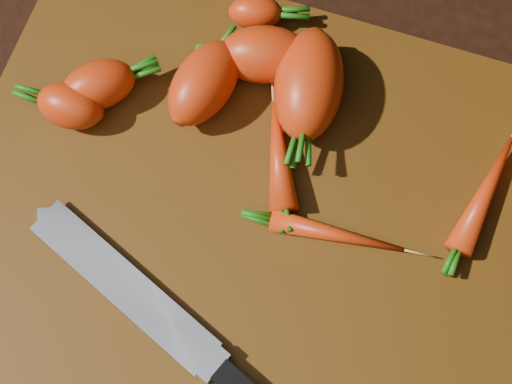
% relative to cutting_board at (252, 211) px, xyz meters
% --- Properties ---
extents(ground, '(2.00, 2.00, 0.01)m').
position_rel_cutting_board_xyz_m(ground, '(0.00, 0.00, -0.01)').
color(ground, black).
extents(cutting_board, '(0.50, 0.40, 0.01)m').
position_rel_cutting_board_xyz_m(cutting_board, '(0.00, 0.00, 0.00)').
color(cutting_board, '#5D370E').
rests_on(cutting_board, ground).
extents(carrot_0, '(0.08, 0.07, 0.04)m').
position_rel_cutting_board_xyz_m(carrot_0, '(-0.16, 0.06, 0.03)').
color(carrot_0, red).
rests_on(carrot_0, cutting_board).
extents(carrot_1, '(0.06, 0.04, 0.04)m').
position_rel_cutting_board_xyz_m(carrot_1, '(-0.17, 0.03, 0.03)').
color(carrot_1, red).
rests_on(carrot_1, cutting_board).
extents(carrot_2, '(0.07, 0.11, 0.06)m').
position_rel_cutting_board_xyz_m(carrot_2, '(0.01, 0.11, 0.04)').
color(carrot_2, red).
rests_on(carrot_2, cutting_board).
extents(carrot_3, '(0.07, 0.09, 0.05)m').
position_rel_cutting_board_xyz_m(carrot_3, '(-0.07, 0.09, 0.03)').
color(carrot_3, red).
rests_on(carrot_3, cutting_board).
extents(carrot_4, '(0.09, 0.07, 0.05)m').
position_rel_cutting_board_xyz_m(carrot_4, '(-0.03, 0.13, 0.03)').
color(carrot_4, red).
rests_on(carrot_4, cutting_board).
extents(carrot_5, '(0.05, 0.04, 0.03)m').
position_rel_cutting_board_xyz_m(carrot_5, '(-0.05, 0.17, 0.02)').
color(carrot_5, red).
rests_on(carrot_5, cutting_board).
extents(carrot_7, '(0.04, 0.11, 0.02)m').
position_rel_cutting_board_xyz_m(carrot_7, '(0.18, 0.07, 0.02)').
color(carrot_7, red).
rests_on(carrot_7, cutting_board).
extents(carrot_8, '(0.11, 0.03, 0.02)m').
position_rel_cutting_board_xyz_m(carrot_8, '(0.07, -0.00, 0.02)').
color(carrot_8, red).
rests_on(carrot_8, cutting_board).
extents(carrot_9, '(0.06, 0.10, 0.03)m').
position_rel_cutting_board_xyz_m(carrot_9, '(0.01, 0.05, 0.02)').
color(carrot_9, red).
rests_on(carrot_9, cutting_board).
extents(knife, '(0.28, 0.13, 0.02)m').
position_rel_cutting_board_xyz_m(knife, '(-0.06, -0.10, 0.01)').
color(knife, gray).
rests_on(knife, cutting_board).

